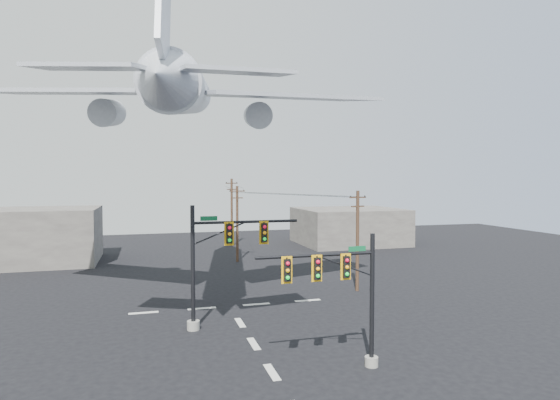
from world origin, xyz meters
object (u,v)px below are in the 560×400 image
object	(u,v)px
signal_mast_far	(216,263)
airliner	(184,92)
utility_pole_a	(357,239)
signal_mast_near	(345,294)
utility_pole_b	(237,222)
utility_pole_c	(232,211)

from	to	relation	value
signal_mast_far	airliner	xyz separation A→B (m)	(-1.36, 6.50, 11.56)
utility_pole_a	signal_mast_near	bearing A→B (deg)	-131.23
signal_mast_near	utility_pole_b	bearing A→B (deg)	89.08
utility_pole_c	signal_mast_near	bearing A→B (deg)	-115.99
signal_mast_far	utility_pole_c	size ratio (longest dim) A/B	0.83
signal_mast_far	airliner	bearing A→B (deg)	101.82
utility_pole_a	utility_pole_c	xyz separation A→B (m)	(-5.48, 28.40, 0.52)
utility_pole_b	utility_pole_c	bearing A→B (deg)	83.19
signal_mast_far	utility_pole_a	xyz separation A→B (m)	(12.56, 6.47, 0.24)
signal_mast_near	utility_pole_c	size ratio (longest dim) A/B	0.71
utility_pole_a	airliner	world-z (taller)	airliner
signal_mast_near	utility_pole_a	distance (m)	16.37
signal_mast_near	signal_mast_far	world-z (taller)	signal_mast_far
airliner	signal_mast_near	bearing A→B (deg)	-147.59
utility_pole_a	utility_pole_b	distance (m)	17.55
signal_mast_near	utility_pole_c	distance (m)	42.99
utility_pole_b	airliner	bearing A→B (deg)	-112.92
utility_pole_c	airliner	xyz separation A→B (m)	(-8.45, -28.37, 10.79)
signal_mast_far	utility_pole_b	size ratio (longest dim) A/B	0.91
signal_mast_far	utility_pole_c	distance (m)	35.59
utility_pole_a	airliner	bearing A→B (deg)	166.00
utility_pole_a	utility_pole_c	bearing A→B (deg)	87.05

